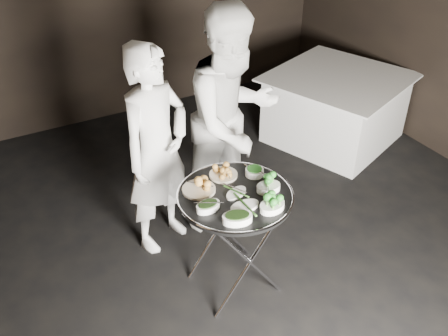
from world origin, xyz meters
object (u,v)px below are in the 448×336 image
serving_tray (235,196)px  waiter_right (233,120)px  tray_stand (234,237)px  waiter_left (157,152)px  dining_table (335,108)px

serving_tray → waiter_right: size_ratio=0.42×
tray_stand → waiter_left: waiter_left is taller
waiter_left → waiter_right: bearing=-22.1°
waiter_right → dining_table: bearing=10.1°
tray_stand → serving_tray: bearing=-45.0°
waiter_right → dining_table: waiter_right is taller
tray_stand → dining_table: (2.01, 1.33, -0.09)m
serving_tray → waiter_right: bearing=61.1°
waiter_right → waiter_left: bearing=171.4°
tray_stand → waiter_right: (0.41, 0.74, 0.47)m
waiter_right → dining_table: size_ratio=1.44×
serving_tray → waiter_left: waiter_left is taller
waiter_left → waiter_right: 0.67m
tray_stand → waiter_right: 0.97m
tray_stand → waiter_left: bearing=108.9°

